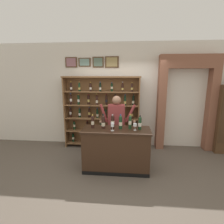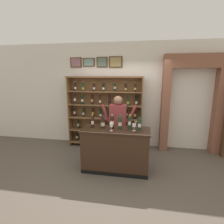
{
  "view_description": "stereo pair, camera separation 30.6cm",
  "coord_description": "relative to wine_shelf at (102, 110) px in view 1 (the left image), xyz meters",
  "views": [
    {
      "loc": [
        0.27,
        -3.67,
        2.13
      ],
      "look_at": [
        -0.09,
        0.16,
        1.3
      ],
      "focal_mm": 28.23,
      "sensor_mm": 36.0,
      "label": 1
    },
    {
      "loc": [
        0.57,
        -3.63,
        2.13
      ],
      "look_at": [
        -0.09,
        0.16,
        1.3
      ],
      "focal_mm": 28.23,
      "sensor_mm": 36.0,
      "label": 2
    }
  ],
  "objects": [
    {
      "name": "tasting_bottle_prosecco",
      "position": [
        0.23,
        -1.27,
        0.01
      ],
      "size": [
        0.08,
        0.08,
        0.33
      ],
      "color": "black",
      "rests_on": "tasting_counter"
    },
    {
      "name": "tasting_bottle_brunello",
      "position": [
        0.61,
        -1.26,
        0.01
      ],
      "size": [
        0.08,
        0.08,
        0.33
      ],
      "color": "#19381E",
      "rests_on": "tasting_counter"
    },
    {
      "name": "tasting_counter",
      "position": [
        0.52,
        -1.29,
        -0.62
      ],
      "size": [
        1.49,
        0.61,
        0.96
      ],
      "color": "#382316",
      "rests_on": "ground"
    },
    {
      "name": "shopkeeper",
      "position": [
        0.48,
        -0.67,
        -0.1
      ],
      "size": [
        0.93,
        0.22,
        1.61
      ],
      "color": "#2D3347",
      "rests_on": "ground"
    },
    {
      "name": "back_wall",
      "position": [
        0.49,
        0.31,
        0.41
      ],
      "size": [
        12.0,
        0.19,
        3.03
      ],
      "color": "silver",
      "rests_on": "ground"
    },
    {
      "name": "tasting_bottle_grappa",
      "position": [
        0.81,
        -1.24,
        0.02
      ],
      "size": [
        0.07,
        0.07,
        0.33
      ],
      "color": "#19381E",
      "rests_on": "tasting_counter"
    },
    {
      "name": "wine_shelf",
      "position": [
        0.0,
        0.0,
        0.0
      ],
      "size": [
        2.19,
        0.33,
        2.08
      ],
      "color": "brown",
      "rests_on": "ground"
    },
    {
      "name": "archway_doorway",
      "position": [
        2.38,
        0.17,
        0.39
      ],
      "size": [
        1.58,
        0.45,
        2.65
      ],
      "color": "brown",
      "rests_on": "ground"
    },
    {
      "name": "ground_plane",
      "position": [
        0.49,
        -1.29,
        -1.11
      ],
      "size": [
        14.0,
        14.0,
        0.02
      ],
      "primitive_type": "cube",
      "color": "brown"
    },
    {
      "name": "wine_glass_spare",
      "position": [
        0.92,
        -1.33,
        -0.03
      ],
      "size": [
        0.08,
        0.08,
        0.15
      ],
      "color": "silver",
      "rests_on": "tasting_counter"
    },
    {
      "name": "tasting_bottle_super_tuscan",
      "position": [
        1.02,
        -1.26,
        0.0
      ],
      "size": [
        0.07,
        0.07,
        0.31
      ],
      "color": "#19381E",
      "rests_on": "tasting_counter"
    },
    {
      "name": "wine_glass_center",
      "position": [
        0.44,
        -1.42,
        -0.02
      ],
      "size": [
        0.07,
        0.07,
        0.17
      ],
      "color": "silver",
      "rests_on": "tasting_counter"
    },
    {
      "name": "tasting_bottle_rosso",
      "position": [
        -0.01,
        -1.26,
        0.0
      ],
      "size": [
        0.07,
        0.07,
        0.31
      ],
      "color": "black",
      "rests_on": "tasting_counter"
    },
    {
      "name": "tasting_bottle_vin_santo",
      "position": [
        0.43,
        -1.25,
        0.01
      ],
      "size": [
        0.08,
        0.08,
        0.32
      ],
      "color": "black",
      "rests_on": "tasting_counter"
    }
  ]
}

